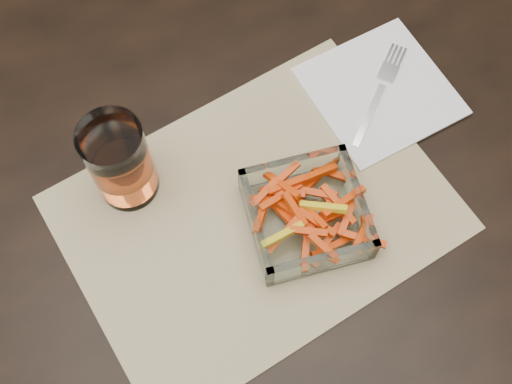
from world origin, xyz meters
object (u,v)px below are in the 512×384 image
(glass_bowl, at_px, (306,216))
(fork, at_px, (380,91))
(tumbler, at_px, (121,164))
(dining_table, at_px, (257,219))

(glass_bowl, xyz_separation_m, fork, (0.17, 0.13, -0.02))
(fork, bearing_deg, tumbler, -132.98)
(glass_bowl, distance_m, fork, 0.21)
(dining_table, height_order, tumbler, tumbler)
(dining_table, distance_m, fork, 0.24)
(glass_bowl, distance_m, tumbler, 0.23)
(dining_table, distance_m, tumbler, 0.22)
(glass_bowl, relative_size, tumbler, 1.15)
(tumbler, relative_size, fork, 0.96)
(dining_table, relative_size, tumbler, 12.38)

